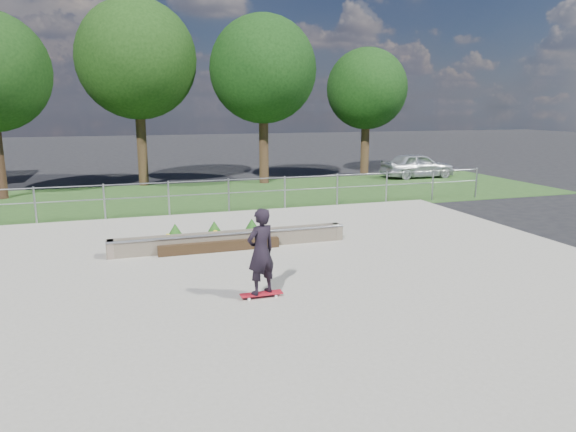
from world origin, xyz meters
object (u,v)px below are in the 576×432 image
Objects in this scene: grind_ledge at (231,240)px; parked_car at (417,165)px; planter_bed at (216,239)px; skateboarder at (261,252)px.

parked_car reaches higher than grind_ledge.
planter_bed is at bearing 141.28° from grind_ledge.
planter_bed is at bearing 130.26° from parked_car.
grind_ledge is 2.00× the size of planter_bed.
grind_ledge is at bearing -38.72° from planter_bed.
grind_ledge is 3.52× the size of skateboarder.
planter_bed is (-0.34, 0.27, -0.02)m from grind_ledge.
skateboarder is at bearing -87.49° from planter_bed.
grind_ledge is 0.43m from planter_bed.
skateboarder is (0.17, -3.91, 0.70)m from planter_bed.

